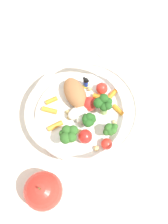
# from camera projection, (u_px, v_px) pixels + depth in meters

# --- Properties ---
(ground_plane) EXTENTS (2.40, 2.40, 0.00)m
(ground_plane) POSITION_uv_depth(u_px,v_px,m) (90.00, 118.00, 0.57)
(ground_plane) COLOR silver
(food_container) EXTENTS (0.23, 0.23, 0.07)m
(food_container) POSITION_uv_depth(u_px,v_px,m) (84.00, 112.00, 0.54)
(food_container) COLOR white
(food_container) RESTS_ON ground_plane
(loose_apple) EXTENTS (0.07, 0.07, 0.09)m
(loose_apple) POSITION_uv_depth(u_px,v_px,m) (43.00, 191.00, 0.48)
(loose_apple) COLOR red
(loose_apple) RESTS_ON ground_plane
(folded_napkin) EXTENTS (0.15, 0.11, 0.01)m
(folded_napkin) POSITION_uv_depth(u_px,v_px,m) (119.00, 39.00, 0.65)
(folded_napkin) COLOR white
(folded_napkin) RESTS_ON ground_plane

